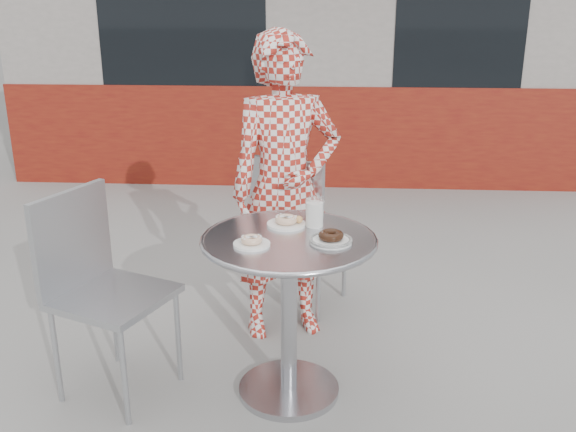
# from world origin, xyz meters

# --- Properties ---
(ground) EXTENTS (60.00, 60.00, 0.00)m
(ground) POSITION_xyz_m (0.00, 0.00, 0.00)
(ground) COLOR gray
(ground) RESTS_ON ground
(storefront) EXTENTS (6.02, 4.55, 3.00)m
(storefront) POSITION_xyz_m (-0.00, 5.56, 1.49)
(storefront) COLOR gray
(storefront) RESTS_ON ground
(bistro_table) EXTENTS (0.80, 0.80, 0.80)m
(bistro_table) POSITION_xyz_m (0.03, 0.04, 0.61)
(bistro_table) COLOR silver
(bistro_table) RESTS_ON ground
(chair_far) EXTENTS (0.61, 0.61, 0.97)m
(chair_far) POSITION_xyz_m (0.05, 1.00, 0.30)
(chair_far) COLOR #A9ADB1
(chair_far) RESTS_ON ground
(chair_left) EXTENTS (0.61, 0.61, 0.98)m
(chair_left) POSITION_xyz_m (-0.79, 0.02, 0.30)
(chair_left) COLOR #A9ADB1
(chair_left) RESTS_ON ground
(seated_person) EXTENTS (0.70, 0.57, 1.67)m
(seated_person) POSITION_xyz_m (-0.02, 0.68, 0.84)
(seated_person) COLOR maroon
(seated_person) RESTS_ON ground
(plate_far) EXTENTS (0.18, 0.18, 0.05)m
(plate_far) POSITION_xyz_m (0.02, 0.20, 0.82)
(plate_far) COLOR white
(plate_far) RESTS_ON bistro_table
(plate_near) EXTENTS (0.16, 0.16, 0.04)m
(plate_near) POSITION_xyz_m (-0.12, -0.06, 0.82)
(plate_near) COLOR white
(plate_near) RESTS_ON bistro_table
(plate_checker) EXTENTS (0.19, 0.19, 0.05)m
(plate_checker) POSITION_xyz_m (0.22, -0.00, 0.82)
(plate_checker) COLOR white
(plate_checker) RESTS_ON bistro_table
(milk_cup) EXTENTS (0.09, 0.09, 0.14)m
(milk_cup) POSITION_xyz_m (0.14, 0.20, 0.87)
(milk_cup) COLOR white
(milk_cup) RESTS_ON bistro_table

